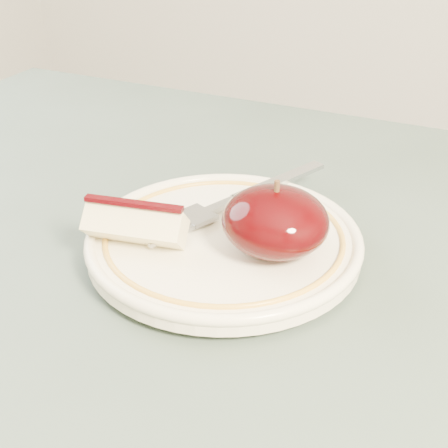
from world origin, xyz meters
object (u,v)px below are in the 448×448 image
at_px(table, 134,419).
at_px(plate, 224,240).
at_px(apple_half, 275,221).
at_px(fork, 234,200).

xyz_separation_m(table, plate, (0.02, 0.10, 0.10)).
xyz_separation_m(plate, apple_half, (0.04, -0.00, 0.03)).
bearing_deg(plate, table, -102.97).
distance_m(apple_half, fork, 0.08).
relative_size(table, fork, 4.72).
bearing_deg(plate, apple_half, -4.26).
bearing_deg(table, apple_half, 56.99).
height_order(plate, fork, fork).
distance_m(table, plate, 0.15).
xyz_separation_m(table, fork, (0.01, 0.15, 0.11)).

